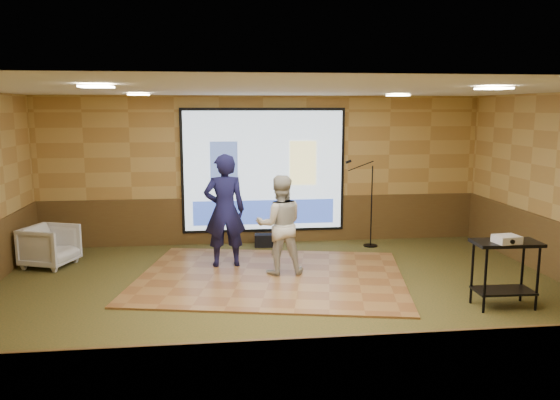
{
  "coord_description": "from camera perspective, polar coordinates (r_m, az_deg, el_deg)",
  "views": [
    {
      "loc": [
        -0.99,
        -7.51,
        2.74
      ],
      "look_at": [
        0.04,
        1.02,
        1.3
      ],
      "focal_mm": 35.0,
      "sensor_mm": 36.0,
      "label": 1
    }
  ],
  "objects": [
    {
      "name": "banquet_chair",
      "position": [
        10.4,
        -22.91,
        -4.45
      ],
      "size": [
        1.02,
        1.01,
        0.73
      ],
      "primitive_type": "imported",
      "rotation": [
        0.0,
        0.0,
        1.21
      ],
      "color": "gray",
      "rests_on": "ground"
    },
    {
      "name": "ground",
      "position": [
        8.06,
        0.58,
        -10.37
      ],
      "size": [
        9.0,
        9.0,
        0.0
      ],
      "primitive_type": "plane",
      "color": "#2B391A",
      "rests_on": "ground"
    },
    {
      "name": "downlight_se",
      "position": [
        6.81,
        21.43,
        10.8
      ],
      "size": [
        0.32,
        0.32,
        0.02
      ],
      "primitive_type": "cube",
      "color": "beige",
      "rests_on": "room_shell"
    },
    {
      "name": "projector",
      "position": [
        8.01,
        22.61,
        -3.8
      ],
      "size": [
        0.35,
        0.3,
        0.11
      ],
      "primitive_type": "cube",
      "rotation": [
        0.0,
        0.0,
        0.11
      ],
      "color": "silver",
      "rests_on": "av_table"
    },
    {
      "name": "wainscot_back",
      "position": [
        11.27,
        -1.71,
        -2.08
      ],
      "size": [
        9.0,
        0.04,
        0.95
      ],
      "primitive_type": "cube",
      "color": "#53371B",
      "rests_on": "ground"
    },
    {
      "name": "dance_floor",
      "position": [
        9.05,
        -0.95,
        -8.01
      ],
      "size": [
        4.87,
        4.08,
        0.03
      ],
      "primitive_type": "cube",
      "rotation": [
        0.0,
        0.0,
        -0.21
      ],
      "color": "olive",
      "rests_on": "ground"
    },
    {
      "name": "projector_screen",
      "position": [
        11.07,
        -1.71,
        2.95
      ],
      "size": [
        3.32,
        0.06,
        2.52
      ],
      "color": "black",
      "rests_on": "room_shell"
    },
    {
      "name": "downlight_nw",
      "position": [
        9.39,
        -14.55,
        10.62
      ],
      "size": [
        0.32,
        0.32,
        0.02
      ],
      "primitive_type": "cube",
      "color": "beige",
      "rests_on": "room_shell"
    },
    {
      "name": "av_table",
      "position": [
        8.2,
        22.48,
        -5.94
      ],
      "size": [
        0.9,
        0.47,
        0.94
      ],
      "rotation": [
        0.0,
        0.0,
        -0.04
      ],
      "color": "black",
      "rests_on": "ground"
    },
    {
      "name": "mic_stand",
      "position": [
        11.08,
        9.21,
        -2.31
      ],
      "size": [
        0.69,
        0.28,
        1.76
      ],
      "rotation": [
        0.0,
        0.0,
        0.14
      ],
      "color": "black",
      "rests_on": "ground"
    },
    {
      "name": "player_right",
      "position": [
        8.99,
        -0.02,
        -2.6
      ],
      "size": [
        0.81,
        0.63,
        1.65
      ],
      "primitive_type": "imported",
      "rotation": [
        0.0,
        0.0,
        3.15
      ],
      "color": "beige",
      "rests_on": "dance_floor"
    },
    {
      "name": "player_left",
      "position": [
        9.44,
        -5.8,
        -1.1
      ],
      "size": [
        0.74,
        0.51,
        1.96
      ],
      "primitive_type": "imported",
      "rotation": [
        0.0,
        0.0,
        3.21
      ],
      "color": "#141440",
      "rests_on": "dance_floor"
    },
    {
      "name": "downlight_sw",
      "position": [
        6.14,
        -18.64,
        11.17
      ],
      "size": [
        0.32,
        0.32,
        0.02
      ],
      "primitive_type": "cube",
      "color": "beige",
      "rests_on": "room_shell"
    },
    {
      "name": "duffel_bag",
      "position": [
        11.01,
        -1.61,
        -4.23
      ],
      "size": [
        0.42,
        0.29,
        0.25
      ],
      "primitive_type": "cube",
      "rotation": [
        0.0,
        0.0,
        -0.07
      ],
      "color": "black",
      "rests_on": "ground"
    },
    {
      "name": "downlight_ne",
      "position": [
        9.85,
        12.23,
        10.64
      ],
      "size": [
        0.32,
        0.32,
        0.02
      ],
      "primitive_type": "cube",
      "color": "beige",
      "rests_on": "room_shell"
    },
    {
      "name": "wainscot_front",
      "position": [
        4.73,
        6.38,
        -19.17
      ],
      "size": [
        9.0,
        0.04,
        0.95
      ],
      "primitive_type": "cube",
      "color": "#53371B",
      "rests_on": "ground"
    },
    {
      "name": "room_shell",
      "position": [
        7.61,
        0.61,
        4.64
      ],
      "size": [
        9.04,
        7.04,
        3.02
      ],
      "color": "tan",
      "rests_on": "ground"
    }
  ]
}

